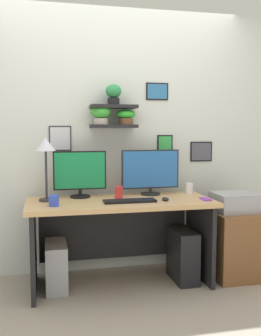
# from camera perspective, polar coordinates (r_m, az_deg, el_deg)

# --- Properties ---
(ground_plane) EXTENTS (8.00, 8.00, 0.00)m
(ground_plane) POSITION_cam_1_polar(r_m,az_deg,el_deg) (3.56, -1.46, -16.71)
(ground_plane) COLOR gray
(back_wall_assembly) EXTENTS (4.40, 0.24, 2.70)m
(back_wall_assembly) POSITION_cam_1_polar(r_m,az_deg,el_deg) (3.72, -2.79, 5.67)
(back_wall_assembly) COLOR silver
(back_wall_assembly) RESTS_ON ground
(desk) EXTENTS (1.60, 0.68, 0.75)m
(desk) POSITION_cam_1_polar(r_m,az_deg,el_deg) (3.44, -1.66, -8.05)
(desk) COLOR tan
(desk) RESTS_ON ground
(monitor_left) EXTENTS (0.47, 0.18, 0.42)m
(monitor_left) POSITION_cam_1_polar(r_m,az_deg,el_deg) (3.48, -7.49, -0.78)
(monitor_left) COLOR black
(monitor_left) RESTS_ON desk
(monitor_right) EXTENTS (0.55, 0.18, 0.42)m
(monitor_right) POSITION_cam_1_polar(r_m,az_deg,el_deg) (3.60, 2.95, -0.51)
(monitor_right) COLOR black
(monitor_right) RESTS_ON desk
(keyboard) EXTENTS (0.44, 0.14, 0.02)m
(keyboard) POSITION_cam_1_polar(r_m,az_deg,el_deg) (3.25, -0.10, -4.89)
(keyboard) COLOR black
(keyboard) RESTS_ON desk
(computer_mouse) EXTENTS (0.06, 0.09, 0.03)m
(computer_mouse) POSITION_cam_1_polar(r_m,az_deg,el_deg) (3.32, 5.17, -4.59)
(computer_mouse) COLOR black
(computer_mouse) RESTS_ON desk
(desk_lamp) EXTENTS (0.17, 0.17, 0.54)m
(desk_lamp) POSITION_cam_1_polar(r_m,az_deg,el_deg) (3.33, -12.42, 2.49)
(desk_lamp) COLOR #2D2D33
(desk_lamp) RESTS_ON desk
(cell_phone) EXTENTS (0.08, 0.14, 0.01)m
(cell_phone) POSITION_cam_1_polar(r_m,az_deg,el_deg) (3.43, 11.03, -4.53)
(cell_phone) COLOR purple
(cell_phone) RESTS_ON desk
(coffee_mug) EXTENTS (0.08, 0.08, 0.09)m
(coffee_mug) POSITION_cam_1_polar(r_m,az_deg,el_deg) (3.13, -11.26, -4.75)
(coffee_mug) COLOR blue
(coffee_mug) RESTS_ON desk
(pen_cup) EXTENTS (0.07, 0.07, 0.10)m
(pen_cup) POSITION_cam_1_polar(r_m,az_deg,el_deg) (3.72, 8.65, -2.99)
(pen_cup) COLOR white
(pen_cup) RESTS_ON desk
(water_cup) EXTENTS (0.07, 0.07, 0.11)m
(water_cup) POSITION_cam_1_polar(r_m,az_deg,el_deg) (3.42, -1.73, -3.60)
(water_cup) COLOR red
(water_cup) RESTS_ON desk
(drawer_cabinet) EXTENTS (0.44, 0.50, 0.61)m
(drawer_cabinet) POSITION_cam_1_polar(r_m,az_deg,el_deg) (3.76, 14.98, -10.74)
(drawer_cabinet) COLOR brown
(drawer_cabinet) RESTS_ON ground
(printer) EXTENTS (0.38, 0.34, 0.17)m
(printer) POSITION_cam_1_polar(r_m,az_deg,el_deg) (3.67, 15.14, -4.89)
(printer) COLOR #9E9EA3
(printer) RESTS_ON drawer_cabinet
(computer_tower_left) EXTENTS (0.18, 0.40, 0.40)m
(computer_tower_left) POSITION_cam_1_polar(r_m,az_deg,el_deg) (3.46, -10.92, -13.98)
(computer_tower_left) COLOR #99999E
(computer_tower_left) RESTS_ON ground
(computer_tower_right) EXTENTS (0.18, 0.40, 0.46)m
(computer_tower_right) POSITION_cam_1_polar(r_m,az_deg,el_deg) (3.59, 7.71, -12.62)
(computer_tower_right) COLOR black
(computer_tower_right) RESTS_ON ground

